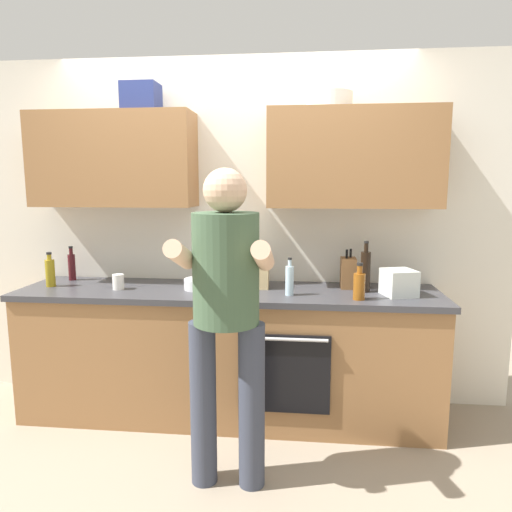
# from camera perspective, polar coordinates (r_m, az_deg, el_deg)

# --- Properties ---
(ground_plane) EXTENTS (12.00, 12.00, 0.00)m
(ground_plane) POSITION_cam_1_polar(r_m,az_deg,el_deg) (3.45, -3.39, -18.88)
(ground_plane) COLOR gray
(back_wall_unit) EXTENTS (4.00, 0.38, 2.50)m
(back_wall_unit) POSITION_cam_1_polar(r_m,az_deg,el_deg) (3.33, -2.85, 6.89)
(back_wall_unit) COLOR silver
(back_wall_unit) RESTS_ON ground
(counter) EXTENTS (2.84, 0.67, 0.90)m
(counter) POSITION_cam_1_polar(r_m,az_deg,el_deg) (3.27, -3.44, -11.87)
(counter) COLOR olive
(counter) RESTS_ON ground
(person_standing) EXTENTS (0.49, 0.45, 1.69)m
(person_standing) POSITION_cam_1_polar(r_m,az_deg,el_deg) (2.38, -3.70, -5.93)
(person_standing) COLOR #383D4C
(person_standing) RESTS_ON ground
(bottle_water) EXTENTS (0.05, 0.05, 0.24)m
(bottle_water) POSITION_cam_1_polar(r_m,az_deg,el_deg) (2.97, 4.16, -2.94)
(bottle_water) COLOR silver
(bottle_water) RESTS_ON counter
(bottle_syrup) EXTENTS (0.07, 0.07, 0.23)m
(bottle_syrup) POSITION_cam_1_polar(r_m,az_deg,el_deg) (2.92, 12.61, -3.52)
(bottle_syrup) COLOR #8C4C14
(bottle_syrup) RESTS_ON counter
(bottle_wine) EXTENTS (0.05, 0.05, 0.25)m
(bottle_wine) POSITION_cam_1_polar(r_m,az_deg,el_deg) (3.69, -21.76, -1.14)
(bottle_wine) COLOR #471419
(bottle_wine) RESTS_ON counter
(bottle_oil) EXTENTS (0.06, 0.06, 0.24)m
(bottle_oil) POSITION_cam_1_polar(r_m,az_deg,el_deg) (3.52, -24.04, -1.82)
(bottle_oil) COLOR olive
(bottle_oil) RESTS_ON counter
(bottle_soy) EXTENTS (0.06, 0.06, 0.34)m
(bottle_soy) POSITION_cam_1_polar(r_m,az_deg,el_deg) (3.13, 13.34, -1.78)
(bottle_soy) COLOR black
(bottle_soy) RESTS_ON counter
(cup_coffee) EXTENTS (0.08, 0.08, 0.10)m
(cup_coffee) POSITION_cam_1_polar(r_m,az_deg,el_deg) (3.27, -16.62, -3.07)
(cup_coffee) COLOR white
(cup_coffee) RESTS_ON counter
(mixing_bowl) EXTENTS (0.21, 0.21, 0.07)m
(mixing_bowl) POSITION_cam_1_polar(r_m,az_deg,el_deg) (3.17, -7.03, -3.44)
(mixing_bowl) COLOR silver
(mixing_bowl) RESTS_ON counter
(knife_block) EXTENTS (0.10, 0.14, 0.27)m
(knife_block) POSITION_cam_1_polar(r_m,az_deg,el_deg) (3.23, 11.29, -2.03)
(knife_block) COLOR brown
(knife_block) RESTS_ON counter
(grocery_bag_produce) EXTENTS (0.23, 0.24, 0.17)m
(grocery_bag_produce) POSITION_cam_1_polar(r_m,az_deg,el_deg) (3.09, 17.21, -3.17)
(grocery_bag_produce) COLOR silver
(grocery_bag_produce) RESTS_ON counter
(grocery_bag_bread) EXTENTS (0.22, 0.15, 0.23)m
(grocery_bag_bread) POSITION_cam_1_polar(r_m,az_deg,el_deg) (3.18, -0.35, -1.87)
(grocery_bag_bread) COLOR tan
(grocery_bag_bread) RESTS_ON counter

